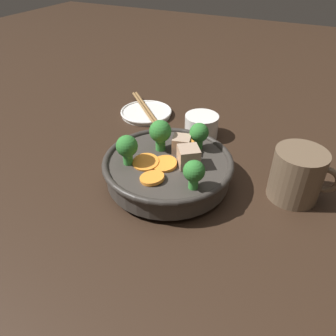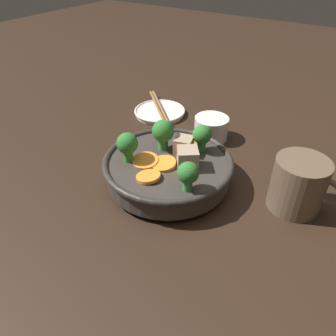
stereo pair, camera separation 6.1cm
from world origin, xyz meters
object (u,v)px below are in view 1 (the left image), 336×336
Objects in this scene: chopsticks_pair at (146,109)px; dark_mug at (298,175)px; stirfry_bowl at (168,166)px; tea_cup at (201,126)px; side_saucer at (146,113)px.

dark_mug is at bearing -22.38° from chopsticks_pair.
tea_cup is (-0.01, 0.19, -0.01)m from stirfry_bowl.
stirfry_bowl is 1.42× the size of chopsticks_pair.
stirfry_bowl reaches higher than dark_mug.
chopsticks_pair is at bearing 127.93° from stirfry_bowl.
dark_mug is (0.40, -0.16, 0.04)m from side_saucer.
side_saucer is 0.01m from chopsticks_pair.
tea_cup is at bearing -11.76° from chopsticks_pair.
stirfry_bowl is at bearing -52.07° from chopsticks_pair.
dark_mug is at bearing -22.38° from side_saucer.
side_saucer is at bearing 127.93° from stirfry_bowl.
chopsticks_pair is (-0.18, 0.23, -0.02)m from stirfry_bowl.
tea_cup is 0.26m from dark_mug.
side_saucer is 0.78× the size of chopsticks_pair.
dark_mug reaches higher than tea_cup.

